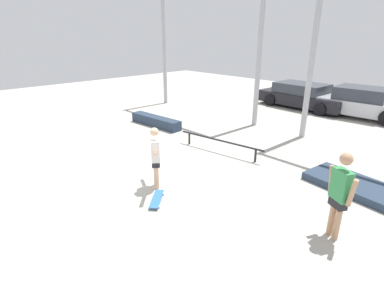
% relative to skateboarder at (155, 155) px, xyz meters
% --- Properties ---
extents(ground_plane, '(36.00, 36.00, 0.00)m').
position_rel_skateboarder_xyz_m(ground_plane, '(-0.44, -0.05, -0.86)').
color(ground_plane, '#B2ADA3').
extents(skateboarder, '(1.19, 0.89, 1.57)m').
position_rel_skateboarder_xyz_m(skateboarder, '(0.00, 0.00, 0.00)').
color(skateboarder, '#DBAD89').
rests_on(skateboarder, ground_plane).
extents(skateboard, '(0.71, 0.76, 0.08)m').
position_rel_skateboarder_xyz_m(skateboard, '(0.57, -0.44, -0.80)').
color(skateboard, '#2D66B2').
rests_on(skateboard, ground_plane).
extents(grind_box, '(2.63, 0.66, 0.40)m').
position_rel_skateboarder_xyz_m(grind_box, '(-4.32, 3.25, -0.66)').
color(grind_box, '#28384C').
rests_on(grind_box, ground_plane).
extents(manual_pad, '(3.12, 1.55, 0.20)m').
position_rel_skateboarder_xyz_m(manual_pad, '(3.90, 3.45, -0.76)').
color(manual_pad, '#28384C').
rests_on(manual_pad, ground_plane).
extents(grind_rail, '(3.09, 0.51, 0.44)m').
position_rel_skateboarder_xyz_m(grind_rail, '(-0.45, 2.93, -0.51)').
color(grind_rail, black).
rests_on(grind_rail, ground_plane).
extents(canopy_support_left, '(6.18, 0.20, 6.95)m').
position_rel_skateboarder_xyz_m(canopy_support_left, '(-4.51, 6.37, 3.35)').
color(canopy_support_left, '#A5A8AD').
rests_on(canopy_support_left, ground_plane).
extents(parked_car_black, '(4.64, 2.20, 1.25)m').
position_rel_skateboarder_xyz_m(parked_car_black, '(-1.70, 10.87, -0.25)').
color(parked_car_black, black).
rests_on(parked_car_black, ground_plane).
extents(parked_car_silver, '(3.99, 2.16, 1.38)m').
position_rel_skateboarder_xyz_m(parked_car_silver, '(1.16, 11.03, -0.19)').
color(parked_car_silver, '#B7BABF').
rests_on(parked_car_silver, ground_plane).
extents(bystander, '(0.64, 0.41, 1.73)m').
position_rel_skateboarder_xyz_m(bystander, '(3.92, 1.22, 0.10)').
color(bystander, tan).
rests_on(bystander, ground_plane).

